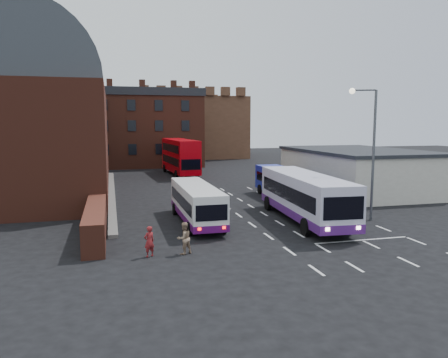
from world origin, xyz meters
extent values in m
plane|color=black|center=(0.00, 0.00, 0.00)|extent=(180.00, 180.00, 0.00)
cube|color=#602B1E|center=(-15.50, 21.00, 5.00)|extent=(12.00, 28.00, 10.00)
cylinder|color=#1E2328|center=(-15.50, 21.00, 10.00)|extent=(12.00, 26.00, 12.00)
cube|color=#602B1E|center=(-10.20, 2.00, 0.90)|extent=(1.20, 10.00, 1.80)
cube|color=beige|center=(15.00, 14.00, 2.00)|extent=(10.00, 16.00, 4.00)
cube|color=#282B30|center=(15.00, 14.00, 4.10)|extent=(10.40, 16.40, 0.30)
cube|color=brown|center=(-6.00, 46.00, 5.50)|extent=(22.00, 10.00, 11.00)
cube|color=brown|center=(6.00, 66.00, 6.00)|extent=(22.00, 22.00, 12.00)
cube|color=silver|center=(-3.55, 3.97, 1.52)|extent=(2.21, 9.58, 2.18)
cube|color=black|center=(-3.55, 3.97, 1.65)|extent=(2.27, 8.38, 0.78)
cylinder|color=black|center=(-4.63, 7.02, 0.44)|extent=(0.25, 0.87, 0.87)
cylinder|color=black|center=(-4.65, 0.58, 0.44)|extent=(0.25, 0.87, 0.87)
cylinder|color=black|center=(-2.45, 7.01, 0.44)|extent=(0.25, 0.87, 0.87)
cylinder|color=black|center=(-2.48, 0.57, 0.44)|extent=(0.25, 0.87, 0.87)
cube|color=silver|center=(3.87, 2.51, 1.93)|extent=(3.61, 12.31, 2.76)
cube|color=black|center=(3.87, 2.51, 2.10)|extent=(3.59, 11.12, 0.99)
cylinder|color=black|center=(4.97, -1.44, 0.55)|extent=(0.39, 1.12, 1.10)
cylinder|color=black|center=(5.55, 6.71, 0.55)|extent=(0.39, 1.12, 1.10)
cylinder|color=black|center=(2.22, -1.25, 0.55)|extent=(0.39, 1.12, 1.10)
cylinder|color=black|center=(2.80, 6.90, 0.55)|extent=(0.39, 1.12, 1.10)
cube|color=#1A27A4|center=(6.00, 11.10, 1.59)|extent=(2.30, 10.03, 2.28)
cube|color=black|center=(6.00, 11.10, 1.73)|extent=(2.35, 8.83, 0.82)
cylinder|color=black|center=(7.14, 7.91, 0.46)|extent=(0.26, 0.91, 0.91)
cylinder|color=black|center=(7.13, 14.65, 0.46)|extent=(0.26, 0.91, 0.91)
cylinder|color=black|center=(4.87, 7.90, 0.46)|extent=(0.26, 0.91, 0.91)
cylinder|color=black|center=(4.85, 14.65, 0.46)|extent=(0.26, 0.91, 0.91)
cube|color=#BA0009|center=(-0.25, 32.12, 2.63)|extent=(3.42, 11.97, 4.19)
cube|color=black|center=(-0.25, 32.12, 2.04)|extent=(3.40, 10.78, 0.97)
cylinder|color=black|center=(1.33, 28.45, 0.54)|extent=(0.37, 1.09, 1.08)
cylinder|color=black|center=(0.84, 36.39, 0.54)|extent=(0.37, 1.09, 1.08)
cylinder|color=black|center=(-1.35, 28.28, 0.54)|extent=(0.37, 1.09, 1.08)
cylinder|color=black|center=(-1.85, 36.23, 0.54)|extent=(0.37, 1.09, 1.08)
cylinder|color=#4A4D52|center=(8.60, 1.57, 4.56)|extent=(0.18, 0.18, 9.13)
cylinder|color=#4A4D52|center=(7.87, 1.90, 9.13)|extent=(1.50, 0.77, 0.11)
sphere|color=#FFF2CC|center=(7.15, 2.23, 9.07)|extent=(0.41, 0.41, 0.41)
imported|color=maroon|center=(-7.40, -3.09, 0.81)|extent=(0.70, 0.61, 1.62)
imported|color=#9E8064|center=(-5.58, -3.06, 0.85)|extent=(1.02, 0.93, 1.71)
camera|label=1|loc=(-9.19, -25.23, 6.85)|focal=35.00mm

